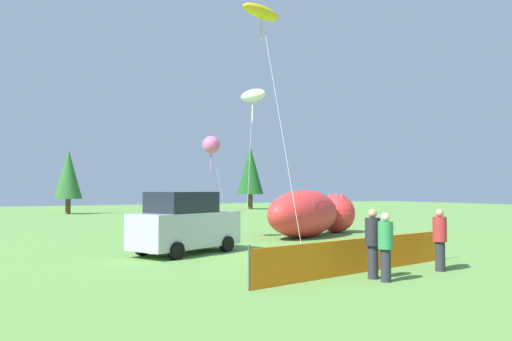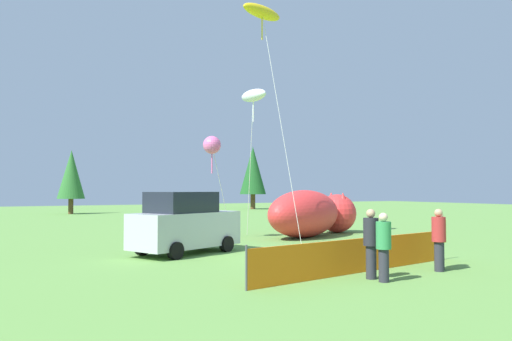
% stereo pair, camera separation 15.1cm
% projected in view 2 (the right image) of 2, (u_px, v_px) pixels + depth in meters
% --- Properties ---
extents(ground_plane, '(120.00, 120.00, 0.00)m').
position_uv_depth(ground_plane, '(314.00, 258.00, 16.42)').
color(ground_plane, '#609342').
extents(parked_car, '(4.40, 3.21, 2.18)m').
position_uv_depth(parked_car, '(185.00, 224.00, 17.63)').
color(parked_car, '#B7BCC1').
rests_on(parked_car, ground).
extents(folding_chair, '(0.61, 0.61, 0.90)m').
position_uv_depth(folding_chair, '(378.00, 236.00, 18.27)').
color(folding_chair, '#1959A5').
rests_on(folding_chair, ground).
extents(inflatable_cat, '(6.81, 4.53, 2.24)m').
position_uv_depth(inflatable_cat, '(312.00, 215.00, 24.14)').
color(inflatable_cat, red).
rests_on(inflatable_cat, ground).
extents(safety_fence, '(7.98, 1.53, 1.02)m').
position_uv_depth(safety_fence, '(363.00, 255.00, 13.68)').
color(safety_fence, orange).
rests_on(safety_fence, ground).
extents(spectator_in_blue_shirt, '(0.37, 0.37, 1.70)m').
position_uv_depth(spectator_in_blue_shirt, '(384.00, 244.00, 12.23)').
color(spectator_in_blue_shirt, '#2D2D38').
rests_on(spectator_in_blue_shirt, ground).
extents(spectator_in_green_shirt, '(0.38, 0.38, 1.73)m').
position_uv_depth(spectator_in_green_shirt, '(439.00, 237.00, 13.81)').
color(spectator_in_green_shirt, '#2D2D38').
rests_on(spectator_in_green_shirt, ground).
extents(spectator_in_yellow_shirt, '(0.39, 0.39, 1.77)m').
position_uv_depth(spectator_in_yellow_shirt, '(371.00, 241.00, 12.66)').
color(spectator_in_yellow_shirt, '#2D2D38').
rests_on(spectator_in_yellow_shirt, ground).
extents(spectator_in_grey_shirt, '(0.35, 0.35, 1.61)m').
position_uv_depth(spectator_in_grey_shirt, '(440.00, 238.00, 14.22)').
color(spectator_in_grey_shirt, '#2D2D38').
rests_on(spectator_in_grey_shirt, ground).
extents(kite_pink_octopus, '(1.80, 1.24, 4.71)m').
position_uv_depth(kite_pink_octopus, '(212.00, 145.00, 22.68)').
color(kite_pink_octopus, silver).
rests_on(kite_pink_octopus, ground).
extents(kite_white_ghost, '(1.04, 3.00, 7.37)m').
position_uv_depth(kite_white_ghost, '(253.00, 96.00, 24.42)').
color(kite_white_ghost, silver).
rests_on(kite_white_ghost, ground).
extents(kite_yellow_hero, '(2.56, 3.50, 10.90)m').
position_uv_depth(kite_yellow_hero, '(262.00, 13.00, 23.19)').
color(kite_yellow_hero, silver).
rests_on(kite_yellow_hero, ground).
extents(horizon_tree_east, '(3.03, 3.03, 7.23)m').
position_uv_depth(horizon_tree_east, '(253.00, 171.00, 57.45)').
color(horizon_tree_east, brown).
rests_on(horizon_tree_east, ground).
extents(horizon_tree_west, '(2.48, 2.48, 5.93)m').
position_uv_depth(horizon_tree_west, '(71.00, 175.00, 46.13)').
color(horizon_tree_west, brown).
rests_on(horizon_tree_west, ground).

